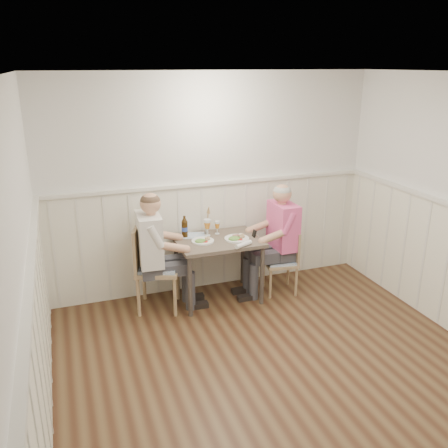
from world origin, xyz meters
The scene contains 16 objects.
ground_plane centered at (0.00, 0.00, 0.00)m, with size 4.50×4.50×0.00m, color #412516.
room_shell centered at (0.00, 0.00, 1.52)m, with size 4.04×4.54×2.60m.
wainscot centered at (0.00, 0.69, 0.69)m, with size 4.00×4.49×1.34m.
dining_table centered at (-0.07, 1.84, 0.65)m, with size 0.96×0.70×0.75m.
chair_right centered at (0.75, 1.75, 0.43)m, with size 0.43×0.43×0.79m.
chair_left centered at (-0.84, 1.87, 0.54)m, with size 0.59×0.59×0.99m.
man_in_pink centered at (0.69, 1.78, 0.58)m, with size 0.63×0.44×1.37m.
diner_cream centered at (-0.82, 1.81, 0.59)m, with size 0.66×0.46×1.40m.
plate_man centered at (0.12, 1.76, 0.77)m, with size 0.28×0.28×0.07m.
plate_diner centered at (-0.27, 1.82, 0.77)m, with size 0.26×0.26×0.06m.
beer_glass_a centered at (-0.02, 2.02, 0.86)m, with size 0.06×0.06×0.16m.
beer_glass_b centered at (-0.15, 2.00, 0.88)m, with size 0.08×0.08×0.20m.
beer_bottle centered at (-0.41, 2.04, 0.86)m, with size 0.07×0.07×0.26m.
rolled_napkin centered at (0.12, 1.53, 0.77)m, with size 0.23×0.14×0.05m.
grass_vase centered at (-0.13, 2.08, 0.90)m, with size 0.04×0.04×0.34m.
gingham_mat centered at (-0.30, 2.06, 0.75)m, with size 0.32×0.28×0.01m.
Camera 1 is at (-1.71, -2.99, 2.66)m, focal length 38.00 mm.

